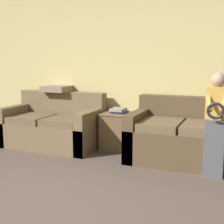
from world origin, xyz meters
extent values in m
cube|color=#DBCC7F|center=(0.00, 3.15, 1.27)|extent=(7.98, 0.06, 2.55)
cube|color=brown|center=(1.31, 2.61, 0.24)|extent=(2.06, 0.98, 0.47)
cube|color=brown|center=(1.31, 2.99, 0.68)|extent=(2.06, 0.20, 0.41)
cube|color=brown|center=(0.36, 2.61, 0.34)|extent=(0.16, 0.98, 0.68)
cube|color=brown|center=(0.73, 2.51, 0.53)|extent=(0.55, 0.74, 0.11)
cube|color=brown|center=(1.31, 2.51, 0.53)|extent=(0.55, 0.74, 0.11)
cube|color=brown|center=(-1.13, 2.59, 0.20)|extent=(1.60, 0.89, 0.41)
cube|color=brown|center=(-1.13, 2.93, 0.65)|extent=(1.60, 0.20, 0.48)
cube|color=brown|center=(-1.85, 2.59, 0.32)|extent=(0.16, 0.89, 0.65)
cube|color=brown|center=(-0.41, 2.59, 0.32)|extent=(0.16, 0.89, 0.65)
cube|color=brown|center=(-1.45, 2.49, 0.46)|extent=(0.60, 0.65, 0.11)
cube|color=brown|center=(-0.81, 2.49, 0.46)|extent=(0.60, 0.65, 0.11)
cube|color=#56565B|center=(1.48, 2.12, 0.29)|extent=(0.24, 0.10, 0.58)
cube|color=#56565B|center=(1.48, 2.26, 0.64)|extent=(0.24, 0.28, 0.11)
cube|color=gold|center=(1.48, 2.33, 0.90)|extent=(0.28, 0.14, 0.41)
sphere|color=tan|center=(1.48, 2.33, 1.18)|extent=(0.18, 0.18, 0.18)
torus|color=black|center=(1.48, 2.06, 0.83)|extent=(0.21, 0.04, 0.21)
cylinder|color=gold|center=(1.39, 2.19, 0.93)|extent=(0.11, 0.31, 0.23)
cylinder|color=gold|center=(1.56, 2.19, 0.93)|extent=(0.11, 0.31, 0.23)
cube|color=brown|center=(-0.04, 2.85, 0.30)|extent=(0.50, 0.49, 0.59)
cube|color=brown|center=(-0.04, 2.85, 0.58)|extent=(0.52, 0.51, 0.02)
cube|color=#33569E|center=(-0.05, 2.86, 0.61)|extent=(0.26, 0.23, 0.03)
cube|color=gray|center=(-0.05, 2.85, 0.64)|extent=(0.21, 0.27, 0.04)
cube|color=gray|center=(-1.23, 2.93, 0.94)|extent=(0.44, 0.44, 0.10)
camera|label=1|loc=(1.71, -1.74, 1.42)|focal=50.00mm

